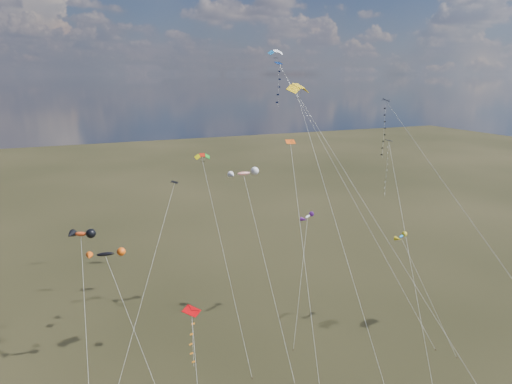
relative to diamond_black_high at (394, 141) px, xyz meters
name	(u,v)px	position (x,y,z in m)	size (l,w,h in m)	color
diamond_black_high	(394,141)	(0.00, 0.00, 0.00)	(10.73, 24.59, 29.13)	black
diamond_navy_tall	(295,109)	(-12.85, 0.69, 4.03)	(15.09, 19.32, 33.17)	navy
diamond_black_mid	(155,254)	(-28.00, 2.63, -10.64)	(11.18, 13.99, 20.27)	black
diamond_red_low	(193,346)	(-28.31, -13.38, -11.90)	(2.54, 10.67, 15.29)	#A80407
diamond_navy_right	(389,177)	(0.21, 0.80, -4.54)	(7.51, 19.37, 24.25)	#0E164C
diamond_orange_center	(301,232)	(-16.57, -8.07, -6.33)	(5.62, 18.70, 25.63)	#EE5413
parafoil_yellow	(299,88)	(-14.66, -3.45, 6.32)	(3.76, 18.04, 31.45)	yellow
parafoil_blue_white	(277,54)	(-6.43, 18.53, 10.40)	(10.51, 26.31, 35.64)	#207DC8
parafoil_tricolor	(203,156)	(-18.79, 15.27, -3.03)	(2.07, 19.16, 21.99)	#FCE70A
novelty_black_orange	(105,254)	(-32.74, 4.86, -10.82)	(5.64, 11.29, 14.06)	black
novelty_orange_black	(81,235)	(-34.98, 3.35, -7.81)	(2.51, 15.31, 17.14)	red
novelty_white_purple	(308,217)	(-7.81, 6.12, -10.19)	(6.32, 7.37, 14.59)	silver
novelty_redwhite_stripe	(244,174)	(-14.80, 10.58, -4.81)	(3.53, 17.22, 20.23)	red
novelty_blue_yellow	(402,237)	(2.07, -0.24, -12.16)	(2.97, 9.59, 12.68)	#1A7DCC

